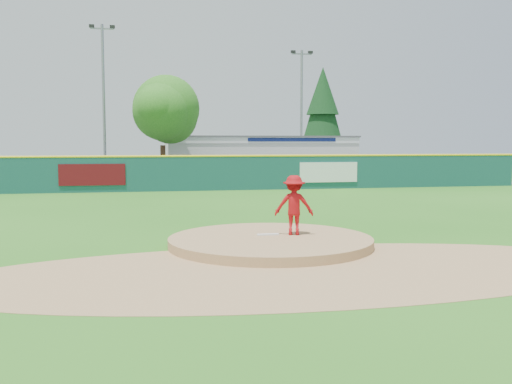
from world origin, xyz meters
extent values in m
plane|color=#286B19|center=(0.00, 0.00, 0.00)|extent=(120.00, 120.00, 0.00)
cylinder|color=#9E774C|center=(0.00, 0.00, 0.00)|extent=(5.50, 5.50, 0.50)
cube|color=white|center=(0.00, 0.30, 0.27)|extent=(0.60, 0.15, 0.04)
cylinder|color=#9E774C|center=(0.00, -3.00, 0.01)|extent=(15.40, 15.40, 0.01)
cube|color=#38383A|center=(0.00, 27.00, 0.01)|extent=(44.00, 16.00, 0.02)
imported|color=#A00D12|center=(0.73, 0.27, 1.07)|extent=(1.18, 0.86, 1.65)
imported|color=silver|center=(-3.98, 21.10, 0.66)|extent=(5.00, 3.11, 1.29)
cube|color=silver|center=(6.00, 32.00, 1.60)|extent=(15.00, 8.00, 3.20)
cube|color=white|center=(6.00, 27.98, 3.00)|extent=(15.00, 0.06, 0.55)
cube|color=#0F194C|center=(8.00, 27.94, 3.00)|extent=(7.00, 0.03, 0.28)
cube|color=#59595B|center=(6.00, 32.00, 3.25)|extent=(15.20, 8.20, 0.12)
cube|color=#600D13|center=(-6.13, 17.92, 1.00)|extent=(3.60, 0.04, 1.20)
cube|color=white|center=(7.61, 17.92, 1.00)|extent=(3.60, 0.04, 1.20)
cube|color=#164846|center=(0.00, 18.00, 1.00)|extent=(40.00, 0.10, 2.00)
cylinder|color=yellow|center=(0.00, 18.00, 2.00)|extent=(40.00, 0.14, 0.14)
cylinder|color=#382314|center=(-2.00, 25.00, 1.30)|extent=(0.36, 0.36, 2.60)
sphere|color=#387F23|center=(-2.00, 25.00, 4.56)|extent=(5.60, 5.60, 5.60)
cylinder|color=#382314|center=(13.00, 36.00, 0.80)|extent=(0.40, 0.40, 1.60)
cone|color=#113A16|center=(13.00, 36.00, 5.55)|extent=(4.40, 4.40, 7.90)
cylinder|color=gray|center=(-6.00, 27.00, 5.50)|extent=(0.20, 0.20, 11.00)
cube|color=gray|center=(-6.00, 27.00, 10.70)|extent=(1.60, 0.10, 0.10)
cube|color=black|center=(-6.70, 27.00, 10.85)|extent=(0.35, 0.25, 0.20)
cube|color=black|center=(-5.30, 27.00, 10.85)|extent=(0.35, 0.25, 0.20)
cylinder|color=gray|center=(9.00, 29.00, 5.00)|extent=(0.20, 0.20, 10.00)
cube|color=gray|center=(9.00, 29.00, 9.70)|extent=(1.60, 0.10, 0.10)
cube|color=black|center=(8.30, 29.00, 9.85)|extent=(0.35, 0.25, 0.20)
cube|color=black|center=(9.70, 29.00, 9.85)|extent=(0.35, 0.25, 0.20)
camera|label=1|loc=(-3.33, -14.84, 2.80)|focal=40.00mm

